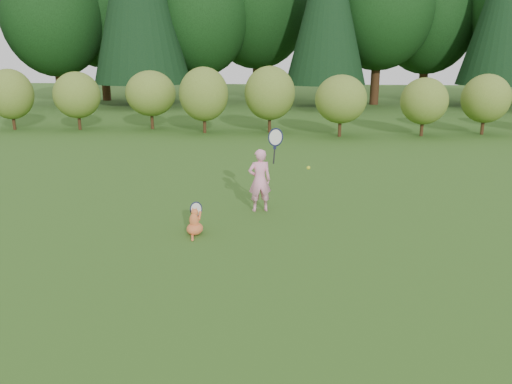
# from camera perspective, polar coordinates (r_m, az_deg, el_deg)

# --- Properties ---
(ground) EXTENTS (100.00, 100.00, 0.00)m
(ground) POSITION_cam_1_polar(r_m,az_deg,el_deg) (9.33, -1.66, -5.43)
(ground) COLOR #215618
(ground) RESTS_ON ground
(shrub_row) EXTENTS (28.00, 3.00, 2.80)m
(shrub_row) POSITION_cam_1_polar(r_m,az_deg,el_deg) (21.76, 2.34, 10.38)
(shrub_row) COLOR #586D22
(shrub_row) RESTS_ON ground
(child) EXTENTS (0.81, 0.54, 2.06)m
(child) POSITION_cam_1_polar(r_m,az_deg,el_deg) (10.79, 0.48, 1.51)
(child) COLOR #FF98BF
(child) RESTS_ON ground
(cat) EXTENTS (0.44, 0.72, 0.71)m
(cat) POSITION_cam_1_polar(r_m,az_deg,el_deg) (9.59, -7.03, -3.25)
(cat) COLOR orange
(cat) RESTS_ON ground
(tennis_ball) EXTENTS (0.07, 0.07, 0.07)m
(tennis_ball) POSITION_cam_1_polar(r_m,az_deg,el_deg) (10.41, 6.02, 2.77)
(tennis_ball) COLOR #A3C717
(tennis_ball) RESTS_ON ground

